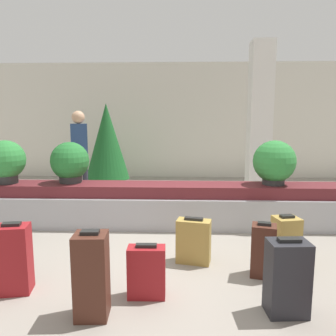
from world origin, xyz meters
name	(u,v)px	position (x,y,z in m)	size (l,w,h in m)	color
ground_plane	(164,261)	(0.00, 0.00, 0.00)	(18.00, 18.00, 0.00)	gray
back_wall	(174,121)	(0.00, 5.70, 1.60)	(18.00, 0.06, 3.20)	beige
carousel	(168,206)	(0.00, 1.34, 0.31)	(7.84, 0.71, 0.66)	#9E9EA3
pillar	(260,122)	(1.81, 3.22, 1.60)	(0.44, 0.44, 3.20)	silver
suitcase_0	(14,259)	(-1.40, -0.73, 0.33)	(0.33, 0.28, 0.69)	maroon
suitcase_1	(263,250)	(1.07, -0.32, 0.28)	(0.29, 0.27, 0.59)	#472319
suitcase_2	(92,275)	(-0.55, -1.10, 0.37)	(0.29, 0.27, 0.76)	#472319
suitcase_3	(194,241)	(0.35, -0.02, 0.26)	(0.42, 0.27, 0.54)	#A3843D
suitcase_5	(147,272)	(-0.12, -0.78, 0.25)	(0.35, 0.18, 0.52)	maroon
suitcase_6	(286,239)	(1.43, 0.07, 0.27)	(0.32, 0.30, 0.56)	#A3843D
suitcase_7	(287,278)	(1.10, -1.00, 0.33)	(0.35, 0.26, 0.67)	#232328
potted_plant_0	(274,163)	(1.62, 1.36, 1.00)	(0.64, 0.64, 0.68)	#2D2D2D
potted_plant_1	(70,162)	(-1.55, 1.41, 0.98)	(0.60, 0.60, 0.64)	#2D2D2D
potted_plant_2	(6,161)	(-2.53, 1.32, 1.00)	(0.60, 0.60, 0.67)	#2D2D2D
traveler_0	(79,147)	(-1.84, 2.85, 1.10)	(0.36, 0.27, 1.82)	#282833
decorated_tree	(107,141)	(-1.62, 4.38, 1.10)	(1.08, 1.08, 2.03)	#4C331E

